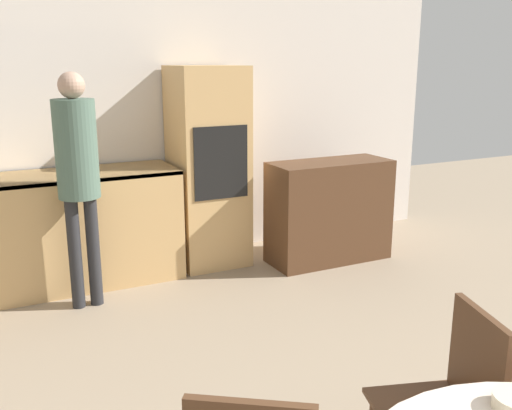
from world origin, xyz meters
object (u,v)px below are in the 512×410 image
Objects in this scene: chair_far_right at (450,401)px; sideboard at (329,211)px; oven_unit at (208,167)px; person_standing at (77,164)px.

sideboard is at bearing 172.98° from chair_far_right.
oven_unit is at bearing -167.10° from chair_far_right.
oven_unit is at bearing 22.89° from person_standing.
chair_far_right is at bearing -114.26° from sideboard.
sideboard is 1.29× the size of chair_far_right.
person_standing is at bearing -143.37° from chair_far_right.
chair_far_right is 0.50× the size of person_standing.
person_standing is (-2.14, -0.06, 0.61)m from sideboard.
person_standing is at bearing -157.11° from oven_unit.
sideboard is 0.65× the size of person_standing.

